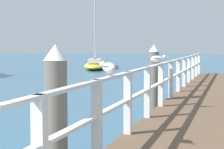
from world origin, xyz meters
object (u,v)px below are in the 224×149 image
object	(u,v)px
dock_piling_near	(56,120)
seagull_background	(157,58)
boat_6	(95,65)
dock_piling_far	(154,79)
seagull_foreground	(109,67)

from	to	relation	value
dock_piling_near	seagull_background	distance (m)	4.70
dock_piling_near	boat_6	bearing A→B (deg)	108.22
dock_piling_far	seagull_foreground	distance (m)	5.38
dock_piling_near	seagull_background	xyz separation A→B (m)	(0.39, 4.65, 0.61)
seagull_foreground	boat_6	xyz separation A→B (m)	(-8.55, 23.86, -1.24)
dock_piling_far	boat_6	distance (m)	20.26
seagull_foreground	boat_6	distance (m)	25.37
dock_piling_far	seagull_background	bearing A→B (deg)	-76.76
seagull_foreground	seagull_background	distance (m)	3.68
dock_piling_far	seagull_background	xyz separation A→B (m)	(0.39, -1.65, 0.61)
boat_6	seagull_foreground	bearing A→B (deg)	-86.84
dock_piling_near	seagull_foreground	size ratio (longest dim) A/B	4.90
seagull_background	boat_6	distance (m)	21.95
dock_piling_near	dock_piling_far	size ratio (longest dim) A/B	1.00
seagull_foreground	seagull_background	size ratio (longest dim) A/B	0.81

